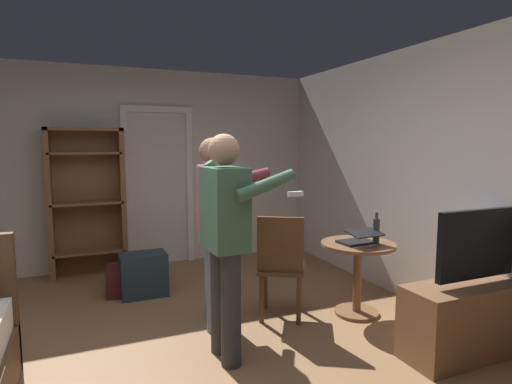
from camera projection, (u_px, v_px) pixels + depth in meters
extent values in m
plane|color=olive|center=(171.00, 372.00, 3.02)|extent=(6.26, 6.26, 0.00)
cube|color=beige|center=(124.00, 169.00, 5.52)|extent=(5.40, 0.12, 2.61)
cube|color=beige|center=(451.00, 179.00, 3.89)|extent=(0.12, 5.93, 2.61)
cube|color=white|center=(126.00, 191.00, 5.48)|extent=(0.08, 0.08, 2.05)
cube|color=white|center=(190.00, 188.00, 5.81)|extent=(0.08, 0.08, 2.05)
cube|color=white|center=(156.00, 109.00, 5.52)|extent=(0.93, 0.08, 0.08)
cube|color=brown|center=(50.00, 205.00, 4.98)|extent=(0.06, 0.32, 1.83)
cube|color=brown|center=(123.00, 201.00, 5.31)|extent=(0.06, 0.32, 1.83)
cube|color=brown|center=(84.00, 129.00, 5.04)|extent=(0.89, 0.32, 0.04)
cube|color=brown|center=(87.00, 201.00, 5.28)|extent=(0.89, 0.02, 1.83)
cube|color=brown|center=(90.00, 251.00, 5.22)|extent=(0.83, 0.32, 0.03)
cube|color=brown|center=(87.00, 203.00, 5.15)|extent=(0.83, 0.32, 0.03)
cube|color=brown|center=(85.00, 153.00, 5.08)|extent=(0.83, 0.32, 0.03)
cube|color=brown|center=(477.00, 317.00, 3.28)|extent=(1.28, 0.40, 0.57)
cube|color=black|center=(484.00, 243.00, 3.19)|extent=(0.91, 0.05, 0.53)
cube|color=#3557B3|center=(480.00, 242.00, 3.22)|extent=(0.85, 0.01, 0.47)
cylinder|color=brown|center=(357.00, 280.00, 4.02)|extent=(0.08, 0.08, 0.67)
cylinder|color=brown|center=(356.00, 312.00, 4.05)|extent=(0.42, 0.42, 0.03)
cylinder|color=brown|center=(358.00, 244.00, 3.98)|extent=(0.71, 0.71, 0.03)
cube|color=black|center=(356.00, 242.00, 3.96)|extent=(0.33, 0.24, 0.02)
cube|color=black|center=(365.00, 233.00, 3.84)|extent=(0.33, 0.22, 0.05)
cube|color=navy|center=(364.00, 233.00, 3.85)|extent=(0.30, 0.18, 0.04)
cylinder|color=#383B29|center=(376.00, 231.00, 3.94)|extent=(0.06, 0.06, 0.24)
cylinder|color=#383B29|center=(377.00, 216.00, 3.92)|extent=(0.03, 0.03, 0.06)
cylinder|color=brown|center=(300.00, 288.00, 4.12)|extent=(0.04, 0.04, 0.45)
cylinder|color=brown|center=(266.00, 286.00, 4.16)|extent=(0.04, 0.04, 0.45)
cylinder|color=brown|center=(299.00, 301.00, 3.78)|extent=(0.04, 0.04, 0.45)
cylinder|color=brown|center=(262.00, 299.00, 3.83)|extent=(0.04, 0.04, 0.45)
cube|color=brown|center=(282.00, 268.00, 3.95)|extent=(0.57, 0.57, 0.04)
cube|color=brown|center=(280.00, 244.00, 3.75)|extent=(0.38, 0.25, 0.50)
cylinder|color=#333338|center=(220.00, 299.00, 3.27)|extent=(0.15, 0.15, 0.86)
cylinder|color=#333338|center=(231.00, 309.00, 3.07)|extent=(0.15, 0.15, 0.86)
cube|color=#3F664C|center=(224.00, 208.00, 3.08)|extent=(0.28, 0.42, 0.61)
sphere|color=tan|center=(224.00, 150.00, 3.03)|extent=(0.23, 0.23, 0.23)
cylinder|color=#3F664C|center=(225.00, 190.00, 3.32)|extent=(0.34, 0.10, 0.49)
cylinder|color=#3F664C|center=(266.00, 185.00, 2.95)|extent=(0.46, 0.11, 0.22)
cube|color=white|center=(295.00, 194.00, 3.04)|extent=(0.12, 0.04, 0.04)
cylinder|color=slate|center=(213.00, 275.00, 3.88)|extent=(0.15, 0.15, 0.85)
cylinder|color=slate|center=(215.00, 284.00, 3.63)|extent=(0.15, 0.15, 0.85)
cube|color=brown|center=(213.00, 200.00, 3.67)|extent=(0.36, 0.50, 0.60)
sphere|color=#936B4C|center=(212.00, 151.00, 3.62)|extent=(0.23, 0.23, 0.23)
cylinder|color=brown|center=(221.00, 184.00, 3.92)|extent=(0.34, 0.16, 0.49)
cylinder|color=brown|center=(242.00, 179.00, 3.44)|extent=(0.47, 0.19, 0.19)
cube|color=white|center=(270.00, 185.00, 3.46)|extent=(0.13, 0.06, 0.04)
cube|color=#4C1919|center=(135.00, 279.00, 4.62)|extent=(0.62, 0.44, 0.31)
cube|color=#1E2D38|center=(143.00, 274.00, 4.52)|extent=(0.49, 0.33, 0.46)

